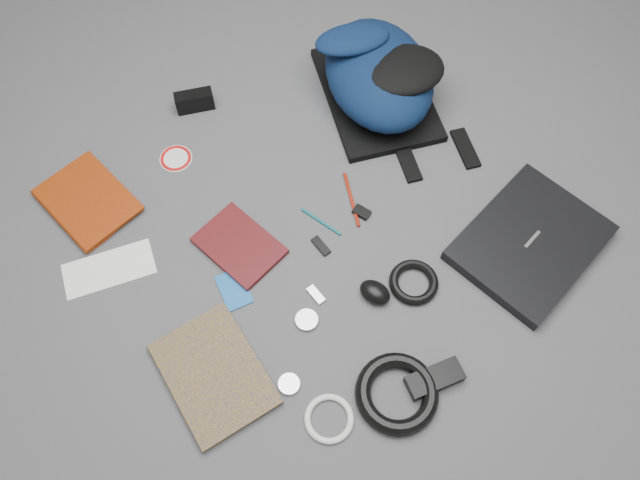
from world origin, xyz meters
TOP-DOWN VIEW (x-y plane):
  - ground at (0.00, 0.00)m, footprint 4.00×4.00m
  - backpack at (0.40, 0.27)m, footprint 0.43×0.50m
  - laptop at (0.40, -0.31)m, footprint 0.39×0.32m
  - textbook_red at (-0.48, 0.43)m, footprint 0.21×0.26m
  - comic_book at (-0.47, -0.11)m, footprint 0.21×0.28m
  - envelope at (-0.44, 0.25)m, footprint 0.23×0.15m
  - dvd_case at (-0.16, 0.11)m, footprint 0.17×0.22m
  - compact_camera at (-0.02, 0.54)m, footprint 0.11×0.07m
  - sticker_disc at (-0.15, 0.42)m, footprint 0.09×0.09m
  - pen_teal at (0.04, 0.05)m, footprint 0.04×0.12m
  - pen_red at (0.14, 0.05)m, footprint 0.07×0.15m
  - id_badge at (-0.23, 0.02)m, footprint 0.08×0.11m
  - usb_black at (-0.00, -0.01)m, footprint 0.02×0.05m
  - usb_silver at (-0.09, -0.10)m, footprint 0.02×0.05m
  - key_fob at (0.13, 0.01)m, footprint 0.04×0.05m
  - mouse at (0.02, -0.18)m, footprint 0.07×0.09m
  - headphone_left at (-0.26, -0.24)m, footprint 0.05×0.05m
  - headphone_right at (-0.14, -0.14)m, footprint 0.07×0.07m
  - cable_coil at (0.11, -0.22)m, footprint 0.14×0.14m
  - power_brick at (-0.00, -0.42)m, footprint 0.13×0.08m
  - power_cord_coil at (-0.09, -0.39)m, footprint 0.19×0.19m
  - white_cable_coil at (-0.23, -0.35)m, footprint 0.12×0.12m

SIDE VIEW (x-z plane):
  - ground at x=0.00m, z-range 0.00..0.00m
  - sticker_disc at x=-0.15m, z-range 0.00..0.00m
  - envelope at x=-0.44m, z-range 0.00..0.00m
  - id_badge at x=-0.23m, z-range 0.00..0.00m
  - pen_teal at x=0.04m, z-range 0.00..0.01m
  - pen_red at x=0.14m, z-range 0.00..0.01m
  - usb_silver at x=-0.09m, z-range 0.00..0.01m
  - usb_black at x=0.00m, z-range 0.00..0.01m
  - headphone_left at x=-0.26m, z-range 0.00..0.01m
  - headphone_right at x=-0.14m, z-range 0.00..0.01m
  - key_fob at x=0.13m, z-range 0.00..0.01m
  - white_cable_coil at x=-0.23m, z-range 0.00..0.01m
  - dvd_case at x=-0.16m, z-range 0.00..0.02m
  - comic_book at x=-0.47m, z-range 0.00..0.02m
  - cable_coil at x=0.11m, z-range 0.00..0.02m
  - textbook_red at x=-0.48m, z-range 0.00..0.03m
  - power_brick at x=0.00m, z-range 0.00..0.03m
  - laptop at x=0.40m, z-range 0.00..0.03m
  - power_cord_coil at x=-0.09m, z-range 0.00..0.03m
  - mouse at x=0.02m, z-range 0.00..0.04m
  - compact_camera at x=-0.02m, z-range 0.00..0.06m
  - backpack at x=0.40m, z-range 0.00..0.18m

